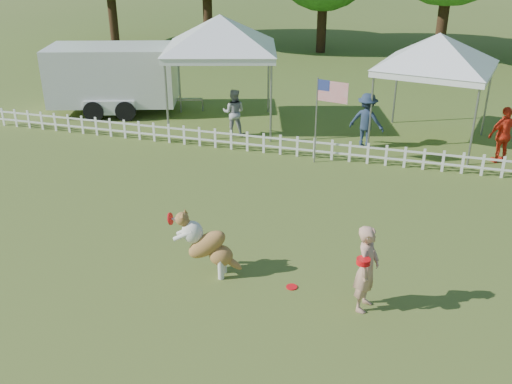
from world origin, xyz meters
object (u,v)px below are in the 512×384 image
dog (208,245)px  canopy_tent_left (221,74)px  spectator_c (504,135)px  cargo_trailer (114,79)px  flag_pole (316,121)px  spectator_a (234,112)px  frisbee_on_turf (292,287)px  handler (367,268)px  spectator_b (367,120)px  canopy_tent_right (433,91)px

dog → canopy_tent_left: bearing=102.5°
spectator_c → cargo_trailer: bearing=-37.6°
cargo_trailer → flag_pole: flag_pole is taller
flag_pole → spectator_a: size_ratio=1.64×
spectator_c → spectator_a: bearing=-32.4°
canopy_tent_left → frisbee_on_turf: bearing=-79.7°
handler → frisbee_on_turf: size_ratio=7.68×
spectator_b → dog: bearing=87.4°
handler → cargo_trailer: 13.57m
canopy_tent_right → canopy_tent_left: bearing=-166.8°
handler → cargo_trailer: size_ratio=0.29×
flag_pole → spectator_b: 2.11m
dog → spectator_b: size_ratio=0.78×
flag_pole → spectator_c: bearing=30.1°
handler → dog: (-2.93, 0.23, -0.15)m
cargo_trailer → handler: bearing=-61.0°
frisbee_on_turf → spectator_c: spectator_c is taller
handler → frisbee_on_turf: (-1.32, 0.23, -0.77)m
flag_pole → frisbee_on_turf: bearing=-69.3°
frisbee_on_turf → flag_pole: bearing=97.6°
handler → spectator_a: (-5.06, 8.04, -0.05)m
frisbee_on_turf → canopy_tent_left: (-4.40, 8.57, 1.74)m
spectator_a → spectator_b: bearing=171.6°
dog → frisbee_on_turf: dog is taller
canopy_tent_left → cargo_trailer: bearing=156.8°
handler → canopy_tent_right: canopy_tent_right is taller
handler → dog: 2.94m
dog → cargo_trailer: (-6.97, 9.04, 0.55)m
canopy_tent_right → spectator_b: 2.17m
frisbee_on_turf → canopy_tent_right: canopy_tent_right is taller
canopy_tent_left → spectator_b: (4.78, -0.67, -0.94)m
cargo_trailer → frisbee_on_turf: bearing=-64.4°
canopy_tent_left → cargo_trailer: canopy_tent_left is taller
flag_pole → spectator_b: size_ratio=1.47×
frisbee_on_turf → canopy_tent_left: canopy_tent_left is taller
spectator_b → spectator_c: spectator_b is taller
canopy_tent_right → spectator_a: canopy_tent_right is taller
canopy_tent_right → flag_pole: 4.02m
cargo_trailer → canopy_tent_right: bearing=-18.7°
handler → frisbee_on_turf: 1.55m
frisbee_on_turf → spectator_c: bearing=61.8°
canopy_tent_left → flag_pole: (3.57, -2.36, -0.55)m
canopy_tent_left → spectator_c: canopy_tent_left is taller
flag_pole → spectator_a: bearing=164.3°
flag_pole → canopy_tent_left: bearing=159.8°
canopy_tent_left → spectator_c: bearing=-22.5°
cargo_trailer → spectator_c: (12.73, -1.31, -0.39)m
handler → flag_pole: bearing=29.8°
canopy_tent_right → cargo_trailer: 10.74m
canopy_tent_left → spectator_b: 4.91m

